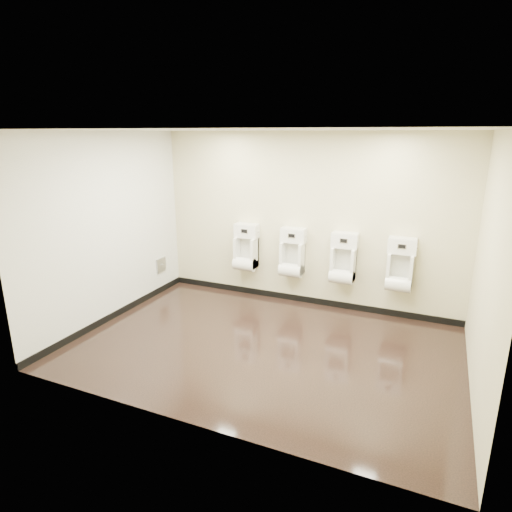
% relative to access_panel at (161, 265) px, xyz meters
% --- Properties ---
extents(ground, '(5.00, 3.50, 0.00)m').
position_rel_access_panel_xyz_m(ground, '(2.48, -1.20, -0.50)').
color(ground, black).
rests_on(ground, ground).
extents(ceiling, '(5.00, 3.50, 0.00)m').
position_rel_access_panel_xyz_m(ceiling, '(2.48, -1.20, 2.30)').
color(ceiling, silver).
extents(back_wall, '(5.00, 0.02, 2.80)m').
position_rel_access_panel_xyz_m(back_wall, '(2.48, 0.55, 0.90)').
color(back_wall, beige).
rests_on(back_wall, ground).
extents(front_wall, '(5.00, 0.02, 2.80)m').
position_rel_access_panel_xyz_m(front_wall, '(2.48, -2.95, 0.90)').
color(front_wall, beige).
rests_on(front_wall, ground).
extents(left_wall, '(0.02, 3.50, 2.80)m').
position_rel_access_panel_xyz_m(left_wall, '(-0.02, -1.20, 0.90)').
color(left_wall, beige).
rests_on(left_wall, ground).
extents(right_wall, '(0.02, 3.50, 2.80)m').
position_rel_access_panel_xyz_m(right_wall, '(4.98, -1.20, 0.90)').
color(right_wall, beige).
rests_on(right_wall, ground).
extents(tile_overlay_left, '(0.01, 3.50, 2.80)m').
position_rel_access_panel_xyz_m(tile_overlay_left, '(-0.01, -1.20, 0.90)').
color(tile_overlay_left, silver).
rests_on(tile_overlay_left, ground).
extents(skirting_back, '(5.00, 0.02, 0.10)m').
position_rel_access_panel_xyz_m(skirting_back, '(2.48, 0.54, -0.45)').
color(skirting_back, black).
rests_on(skirting_back, ground).
extents(skirting_left, '(0.02, 3.50, 0.10)m').
position_rel_access_panel_xyz_m(skirting_left, '(-0.01, -1.20, -0.45)').
color(skirting_left, black).
rests_on(skirting_left, ground).
extents(access_panel, '(0.04, 0.25, 0.25)m').
position_rel_access_panel_xyz_m(access_panel, '(0.00, 0.00, 0.00)').
color(access_panel, '#9E9EA3').
rests_on(access_panel, left_wall).
extents(urinal_0, '(0.42, 0.31, 0.78)m').
position_rel_access_panel_xyz_m(urinal_0, '(1.48, 0.41, 0.32)').
color(urinal_0, silver).
rests_on(urinal_0, back_wall).
extents(urinal_1, '(0.42, 0.31, 0.78)m').
position_rel_access_panel_xyz_m(urinal_1, '(2.31, 0.41, 0.32)').
color(urinal_1, silver).
rests_on(urinal_1, back_wall).
extents(urinal_2, '(0.42, 0.31, 0.78)m').
position_rel_access_panel_xyz_m(urinal_2, '(3.15, 0.41, 0.32)').
color(urinal_2, silver).
rests_on(urinal_2, back_wall).
extents(urinal_3, '(0.42, 0.31, 0.78)m').
position_rel_access_panel_xyz_m(urinal_3, '(4.00, 0.41, 0.32)').
color(urinal_3, silver).
rests_on(urinal_3, back_wall).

